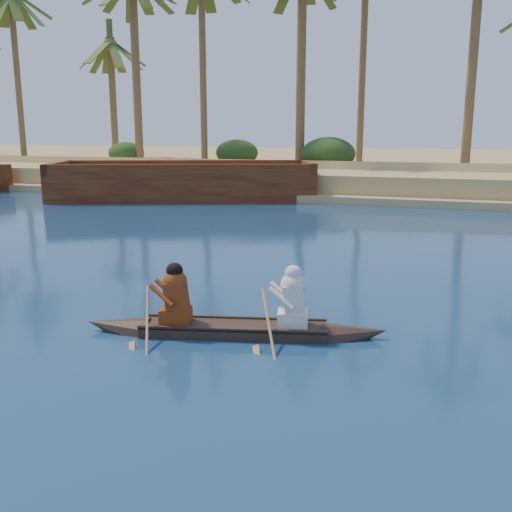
% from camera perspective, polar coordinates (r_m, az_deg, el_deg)
% --- Properties ---
extents(ground, '(160.00, 160.00, 0.00)m').
position_cam_1_polar(ground, '(7.78, -22.31, -14.83)').
color(ground, navy).
rests_on(ground, ground).
extents(sandy_embankment, '(150.00, 51.00, 1.50)m').
position_cam_1_polar(sandy_embankment, '(52.27, 14.07, 8.76)').
color(sandy_embankment, tan).
rests_on(sandy_embankment, ground).
extents(palm_grove, '(110.00, 14.00, 16.00)m').
position_cam_1_polar(palm_grove, '(40.63, 12.98, 18.47)').
color(palm_grove, '#3C5C20').
rests_on(palm_grove, ground).
extents(shrub_cluster, '(100.00, 6.00, 2.40)m').
position_cam_1_polar(shrub_cluster, '(36.96, 11.85, 8.59)').
color(shrub_cluster, '#243914').
rests_on(shrub_cluster, ground).
extents(canoe, '(5.23, 1.94, 1.44)m').
position_cam_1_polar(canoe, '(9.87, -2.24, -6.34)').
color(canoe, '#34241C').
rests_on(canoe, ground).
extents(barge_mid, '(14.08, 9.02, 2.23)m').
position_cam_1_polar(barge_mid, '(30.34, -7.17, 7.20)').
color(barge_mid, brown).
rests_on(barge_mid, ground).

